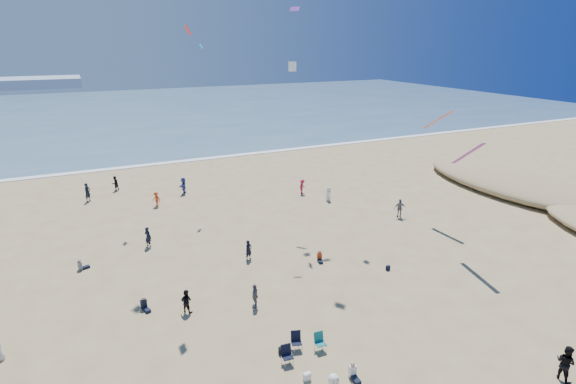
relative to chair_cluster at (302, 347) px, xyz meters
name	(u,v)px	position (x,y,z in m)	size (l,w,h in m)	color
ocean	(116,112)	(-0.43, 91.95, -0.47)	(220.00, 100.00, 0.06)	#476B84
surf_line	(154,164)	(-0.43, 41.95, -0.46)	(220.00, 1.20, 0.08)	white
standing_flyers	(264,235)	(3.34, 13.06, 0.33)	(32.92, 40.57, 1.92)	black
seated_group	(261,306)	(-0.48, 4.46, -0.08)	(17.81, 22.37, 0.84)	white
chair_cluster	(302,347)	(0.00, 0.00, 0.00)	(2.64, 1.50, 1.00)	black
white_tote	(307,376)	(-0.59, -1.74, -0.30)	(0.35, 0.20, 0.40)	white
black_backpack	(282,351)	(-0.90, 0.51, -0.31)	(0.30, 0.22, 0.38)	black
navy_bag	(388,268)	(9.66, 5.47, -0.33)	(0.28, 0.18, 0.34)	black
kites_aloft	(358,50)	(9.66, 10.54, 14.29)	(46.74, 44.17, 23.61)	#DE4C1C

